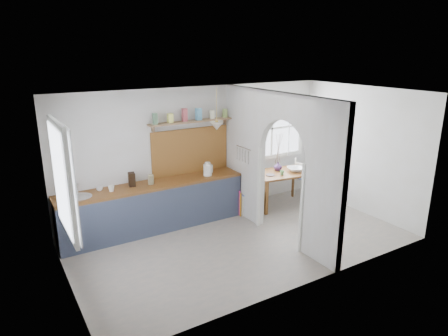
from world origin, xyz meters
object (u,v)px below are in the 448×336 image
kettle (208,169)px  vase (278,166)px  chair_left (250,192)px  chair_right (307,178)px  dining_table (281,189)px

kettle → vase: bearing=-26.7°
chair_left → kettle: size_ratio=3.31×
chair_right → vase: 0.89m
chair_left → kettle: kettle is taller
chair_left → chair_right: bearing=115.8°
kettle → vase: size_ratio=1.43×
chair_left → chair_right: size_ratio=0.95×
chair_right → kettle: 2.58m
dining_table → chair_right: (0.82, 0.09, 0.09)m
chair_right → dining_table: bearing=83.5°
chair_right → kettle: size_ratio=3.47×
dining_table → chair_right: chair_right is taller
chair_left → chair_right: chair_right is taller
vase → chair_left: bearing=-169.6°
vase → kettle: bearing=177.8°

